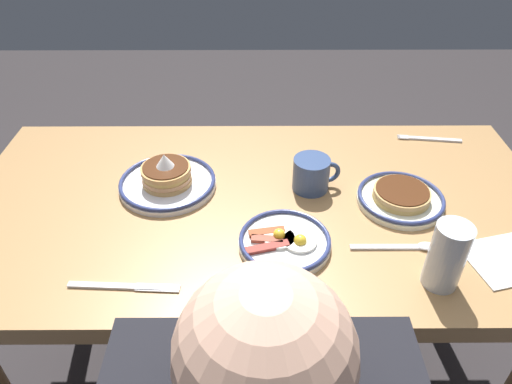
% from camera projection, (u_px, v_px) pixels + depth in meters
% --- Properties ---
extents(ground_plane, '(6.00, 6.00, 0.00)m').
position_uv_depth(ground_plane, '(258.00, 368.00, 1.62)').
color(ground_plane, '#2E292B').
extents(dining_table, '(1.47, 0.76, 0.74)m').
position_uv_depth(dining_table, '(258.00, 227.00, 1.23)').
color(dining_table, '#A47949').
rests_on(dining_table, ground_plane).
extents(plate_near_main, '(0.21, 0.21, 0.04)m').
position_uv_depth(plate_near_main, '(401.00, 197.00, 1.16)').
color(plate_near_main, silver).
rests_on(plate_near_main, dining_table).
extents(plate_center_pancakes, '(0.25, 0.25, 0.10)m').
position_uv_depth(plate_center_pancakes, '(167.00, 179.00, 1.21)').
color(plate_center_pancakes, white).
rests_on(plate_center_pancakes, dining_table).
extents(plate_far_companion, '(0.21, 0.21, 0.04)m').
position_uv_depth(plate_far_companion, '(285.00, 241.00, 1.04)').
color(plate_far_companion, white).
rests_on(plate_far_companion, dining_table).
extents(coffee_mug, '(0.12, 0.09, 0.09)m').
position_uv_depth(coffee_mug, '(312.00, 174.00, 1.20)').
color(coffee_mug, '#334772').
rests_on(coffee_mug, dining_table).
extents(drinking_glass, '(0.07, 0.07, 0.15)m').
position_uv_depth(drinking_glass, '(446.00, 259.00, 0.93)').
color(drinking_glass, silver).
rests_on(drinking_glass, dining_table).
extents(paper_napkin, '(0.18, 0.17, 0.00)m').
position_uv_depth(paper_napkin, '(503.00, 260.00, 1.01)').
color(paper_napkin, white).
rests_on(paper_napkin, dining_table).
extents(fork_near, '(0.19, 0.04, 0.01)m').
position_uv_depth(fork_near, '(429.00, 139.00, 1.41)').
color(fork_near, silver).
rests_on(fork_near, dining_table).
extents(butter_knife, '(0.23, 0.03, 0.01)m').
position_uv_depth(butter_knife, '(124.00, 287.00, 0.95)').
color(butter_knife, silver).
rests_on(butter_knife, dining_table).
extents(tea_spoon, '(0.19, 0.03, 0.01)m').
position_uv_depth(tea_spoon, '(405.00, 247.00, 1.04)').
color(tea_spoon, silver).
rests_on(tea_spoon, dining_table).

